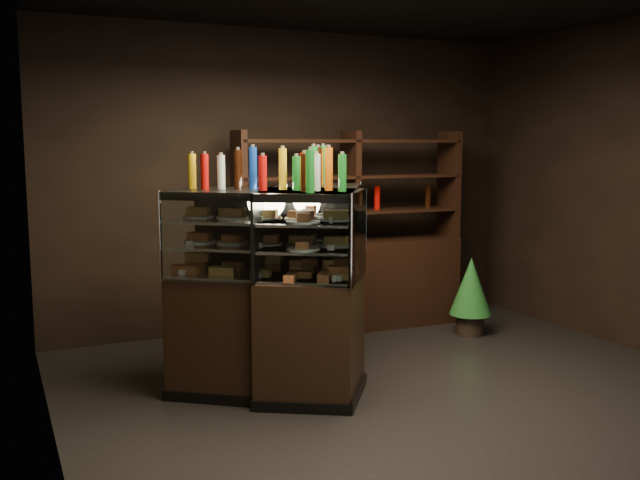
% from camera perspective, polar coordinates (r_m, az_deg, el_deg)
% --- Properties ---
extents(ground, '(5.00, 5.00, 0.00)m').
position_cam_1_polar(ground, '(5.42, 8.07, -12.63)').
color(ground, black).
rests_on(ground, ground).
extents(room_shell, '(5.02, 5.02, 3.01)m').
position_cam_1_polar(room_shell, '(5.08, 8.49, 8.37)').
color(room_shell, black).
rests_on(room_shell, ground).
extents(display_case, '(1.86, 1.58, 1.55)m').
position_cam_1_polar(display_case, '(5.52, -2.39, -6.55)').
color(display_case, black).
rests_on(display_case, ground).
extents(food_display, '(1.40, 1.20, 0.47)m').
position_cam_1_polar(food_display, '(5.39, -2.41, 0.38)').
color(food_display, '#B86E42').
rests_on(food_display, display_case).
extents(bottles_top, '(1.23, 1.06, 0.30)m').
position_cam_1_polar(bottles_top, '(5.36, -2.47, 5.63)').
color(bottles_top, yellow).
rests_on(bottles_top, display_case).
extents(potted_conifer, '(0.41, 0.41, 0.87)m').
position_cam_1_polar(potted_conifer, '(7.16, 11.98, -3.53)').
color(potted_conifer, black).
rests_on(potted_conifer, ground).
extents(back_shelving, '(2.37, 0.50, 2.00)m').
position_cam_1_polar(back_shelving, '(7.20, 2.42, -2.44)').
color(back_shelving, black).
rests_on(back_shelving, ground).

